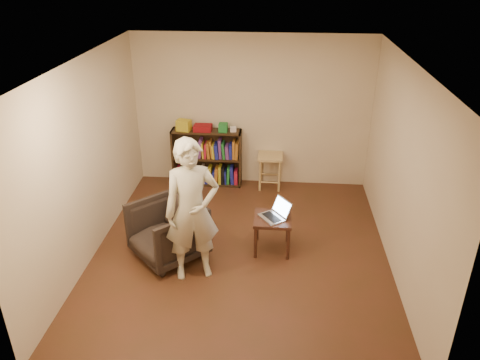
# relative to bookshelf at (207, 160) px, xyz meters

# --- Properties ---
(floor) EXTENTS (4.50, 4.50, 0.00)m
(floor) POSITION_rel_bookshelf_xyz_m (0.77, -2.09, -0.44)
(floor) COLOR #442B16
(floor) RESTS_ON ground
(ceiling) EXTENTS (4.50, 4.50, 0.00)m
(ceiling) POSITION_rel_bookshelf_xyz_m (0.77, -2.09, 2.16)
(ceiling) COLOR white
(ceiling) RESTS_ON wall_back
(wall_back) EXTENTS (4.00, 0.00, 4.00)m
(wall_back) POSITION_rel_bookshelf_xyz_m (0.77, 0.16, 0.86)
(wall_back) COLOR beige
(wall_back) RESTS_ON floor
(wall_left) EXTENTS (0.00, 4.50, 4.50)m
(wall_left) POSITION_rel_bookshelf_xyz_m (-1.23, -2.09, 0.86)
(wall_left) COLOR beige
(wall_left) RESTS_ON floor
(wall_right) EXTENTS (0.00, 4.50, 4.50)m
(wall_right) POSITION_rel_bookshelf_xyz_m (2.77, -2.09, 0.86)
(wall_right) COLOR beige
(wall_right) RESTS_ON floor
(bookshelf) EXTENTS (1.20, 0.30, 1.00)m
(bookshelf) POSITION_rel_bookshelf_xyz_m (0.00, 0.00, 0.00)
(bookshelf) COLOR black
(bookshelf) RESTS_ON floor
(box_yellow) EXTENTS (0.26, 0.21, 0.19)m
(box_yellow) POSITION_rel_bookshelf_xyz_m (-0.37, -0.04, 0.65)
(box_yellow) COLOR gold
(box_yellow) RESTS_ON bookshelf
(red_cloth) EXTENTS (0.30, 0.22, 0.10)m
(red_cloth) POSITION_rel_bookshelf_xyz_m (-0.05, -0.02, 0.61)
(red_cloth) COLOR maroon
(red_cloth) RESTS_ON bookshelf
(box_green) EXTENTS (0.15, 0.15, 0.14)m
(box_green) POSITION_rel_bookshelf_xyz_m (0.30, -0.04, 0.63)
(box_green) COLOR #207930
(box_green) RESTS_ON bookshelf
(box_white) EXTENTS (0.12, 0.12, 0.08)m
(box_white) POSITION_rel_bookshelf_xyz_m (0.46, -0.02, 0.60)
(box_white) COLOR silver
(box_white) RESTS_ON bookshelf
(stool) EXTENTS (0.42, 0.42, 0.60)m
(stool) POSITION_rel_bookshelf_xyz_m (1.11, -0.06, 0.05)
(stool) COLOR tan
(stool) RESTS_ON floor
(armchair) EXTENTS (1.20, 1.20, 0.78)m
(armchair) POSITION_rel_bookshelf_xyz_m (-0.20, -2.26, -0.05)
(armchair) COLOR #2C251D
(armchair) RESTS_ON floor
(side_table) EXTENTS (0.50, 0.50, 0.51)m
(side_table) POSITION_rel_bookshelf_xyz_m (1.19, -1.99, -0.01)
(side_table) COLOR #321910
(side_table) RESTS_ON floor
(laptop) EXTENTS (0.48, 0.48, 0.24)m
(laptop) POSITION_rel_bookshelf_xyz_m (1.23, -1.97, 0.13)
(laptop) COLOR silver
(laptop) RESTS_ON side_table
(person) EXTENTS (0.78, 0.64, 1.85)m
(person) POSITION_rel_bookshelf_xyz_m (0.22, -2.61, 0.48)
(person) COLOR beige
(person) RESTS_ON floor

